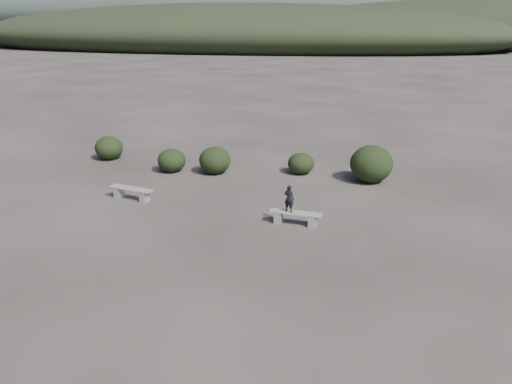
# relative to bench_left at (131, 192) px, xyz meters

# --- Properties ---
(ground) EXTENTS (1200.00, 1200.00, 0.00)m
(ground) POSITION_rel_bench_left_xyz_m (4.43, -4.87, -0.25)
(ground) COLOR #2B2522
(ground) RESTS_ON ground
(bench_left) EXTENTS (1.69, 0.69, 0.41)m
(bench_left) POSITION_rel_bench_left_xyz_m (0.00, 0.00, 0.00)
(bench_left) COLOR gray
(bench_left) RESTS_ON ground
(bench_right) EXTENTS (1.61, 0.44, 0.40)m
(bench_right) POSITION_rel_bench_left_xyz_m (5.86, -0.96, -0.01)
(bench_right) COLOR gray
(bench_right) RESTS_ON ground
(seated_person) EXTENTS (0.35, 0.27, 0.84)m
(seated_person) POSITION_rel_bench_left_xyz_m (5.66, -0.95, 0.57)
(seated_person) COLOR black
(seated_person) RESTS_ON bench_right
(shrub_a) EXTENTS (1.15, 1.15, 0.94)m
(shrub_a) POSITION_rel_bench_left_xyz_m (0.13, 3.42, 0.22)
(shrub_a) COLOR black
(shrub_a) RESTS_ON ground
(shrub_b) EXTENTS (1.28, 1.28, 1.09)m
(shrub_b) POSITION_rel_bench_left_xyz_m (1.93, 3.58, 0.30)
(shrub_b) COLOR black
(shrub_b) RESTS_ON ground
(shrub_c) EXTENTS (1.07, 1.07, 0.85)m
(shrub_c) POSITION_rel_bench_left_xyz_m (5.31, 4.29, 0.18)
(shrub_c) COLOR black
(shrub_c) RESTS_ON ground
(shrub_d) EXTENTS (1.62, 1.62, 1.42)m
(shrub_d) POSITION_rel_bench_left_xyz_m (8.06, 3.83, 0.46)
(shrub_d) COLOR black
(shrub_d) RESTS_ON ground
(shrub_f) EXTENTS (1.22, 1.22, 1.03)m
(shrub_f) POSITION_rel_bench_left_xyz_m (-3.29, 4.60, 0.27)
(shrub_f) COLOR black
(shrub_f) RESTS_ON ground
(mountain_ridges) EXTENTS (500.00, 400.00, 56.00)m
(mountain_ridges) POSITION_rel_bench_left_xyz_m (-3.05, 334.19, 10.59)
(mountain_ridges) COLOR black
(mountain_ridges) RESTS_ON ground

